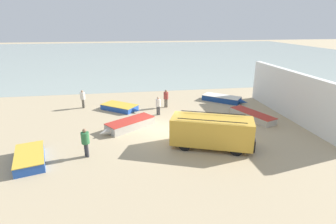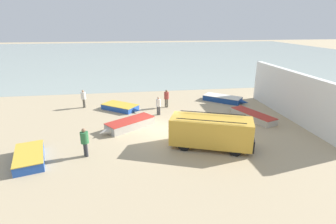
{
  "view_description": "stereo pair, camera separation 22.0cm",
  "coord_description": "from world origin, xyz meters",
  "px_view_note": "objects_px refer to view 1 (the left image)",
  "views": [
    {
      "loc": [
        -2.57,
        -18.04,
        7.75
      ],
      "look_at": [
        0.55,
        1.38,
        1.0
      ],
      "focal_mm": 28.0,
      "sensor_mm": 36.0,
      "label": 1
    },
    {
      "loc": [
        -2.36,
        -18.07,
        7.75
      ],
      "look_at": [
        0.55,
        1.38,
        1.0
      ],
      "focal_mm": 28.0,
      "sensor_mm": 36.0,
      "label": 2
    }
  ],
  "objects_px": {
    "parked_van": "(212,131)",
    "fishing_rowboat_3": "(120,107)",
    "fishing_rowboat_1": "(223,99)",
    "fisherman_3": "(158,104)",
    "fisherman_2": "(166,97)",
    "fishing_rowboat_2": "(251,115)",
    "fisherman_0": "(83,97)",
    "fishing_rowboat_0": "(129,124)",
    "fisherman_1": "(85,140)",
    "fishing_rowboat_4": "(30,157)"
  },
  "relations": [
    {
      "from": "parked_van",
      "to": "fishing_rowboat_3",
      "type": "height_order",
      "value": "parked_van"
    },
    {
      "from": "fishing_rowboat_1",
      "to": "fisherman_3",
      "type": "relative_size",
      "value": 2.56
    },
    {
      "from": "fisherman_2",
      "to": "fisherman_3",
      "type": "xyz_separation_m",
      "value": [
        -1.0,
        -2.06,
        -0.05
      ]
    },
    {
      "from": "fishing_rowboat_2",
      "to": "fisherman_3",
      "type": "height_order",
      "value": "fisherman_3"
    },
    {
      "from": "fishing_rowboat_2",
      "to": "fisherman_0",
      "type": "bearing_deg",
      "value": 49.41
    },
    {
      "from": "fishing_rowboat_0",
      "to": "fisherman_2",
      "type": "height_order",
      "value": "fisherman_2"
    },
    {
      "from": "fishing_rowboat_1",
      "to": "fisherman_2",
      "type": "xyz_separation_m",
      "value": [
        -6.1,
        -1.02,
        0.74
      ]
    },
    {
      "from": "fishing_rowboat_1",
      "to": "fisherman_3",
      "type": "xyz_separation_m",
      "value": [
        -7.1,
        -3.08,
        0.69
      ]
    },
    {
      "from": "fishing_rowboat_2",
      "to": "fisherman_1",
      "type": "height_order",
      "value": "fisherman_1"
    },
    {
      "from": "fishing_rowboat_2",
      "to": "fisherman_0",
      "type": "relative_size",
      "value": 2.91
    },
    {
      "from": "fisherman_2",
      "to": "fishing_rowboat_4",
      "type": "bearing_deg",
      "value": -31.47
    },
    {
      "from": "fishing_rowboat_1",
      "to": "fishing_rowboat_3",
      "type": "xyz_separation_m",
      "value": [
        -10.44,
        -1.11,
        -0.04
      ]
    },
    {
      "from": "fishing_rowboat_3",
      "to": "fishing_rowboat_2",
      "type": "bearing_deg",
      "value": 17.26
    },
    {
      "from": "fishing_rowboat_0",
      "to": "fisherman_2",
      "type": "relative_size",
      "value": 2.55
    },
    {
      "from": "parked_van",
      "to": "fisherman_0",
      "type": "xyz_separation_m",
      "value": [
        -9.44,
        10.0,
        -0.09
      ]
    },
    {
      "from": "fishing_rowboat_2",
      "to": "fisherman_1",
      "type": "relative_size",
      "value": 2.74
    },
    {
      "from": "fishing_rowboat_0",
      "to": "fisherman_2",
      "type": "bearing_deg",
      "value": -161.88
    },
    {
      "from": "fishing_rowboat_0",
      "to": "fisherman_3",
      "type": "bearing_deg",
      "value": -168.38
    },
    {
      "from": "fishing_rowboat_0",
      "to": "fishing_rowboat_2",
      "type": "height_order",
      "value": "fishing_rowboat_0"
    },
    {
      "from": "fishing_rowboat_1",
      "to": "fisherman_3",
      "type": "distance_m",
      "value": 7.77
    },
    {
      "from": "fishing_rowboat_4",
      "to": "fisherman_1",
      "type": "xyz_separation_m",
      "value": [
        3.22,
        0.07,
        0.81
      ]
    },
    {
      "from": "fisherman_2",
      "to": "fisherman_3",
      "type": "height_order",
      "value": "fisherman_2"
    },
    {
      "from": "fishing_rowboat_0",
      "to": "fisherman_3",
      "type": "height_order",
      "value": "fisherman_3"
    },
    {
      "from": "fishing_rowboat_3",
      "to": "fishing_rowboat_4",
      "type": "xyz_separation_m",
      "value": [
        -5.12,
        -8.92,
        0.04
      ]
    },
    {
      "from": "fishing_rowboat_1",
      "to": "fisherman_0",
      "type": "height_order",
      "value": "fisherman_0"
    },
    {
      "from": "fishing_rowboat_2",
      "to": "fisherman_0",
      "type": "height_order",
      "value": "fisherman_0"
    },
    {
      "from": "fishing_rowboat_1",
      "to": "fisherman_1",
      "type": "xyz_separation_m",
      "value": [
        -12.34,
        -9.96,
        0.81
      ]
    },
    {
      "from": "fishing_rowboat_0",
      "to": "fishing_rowboat_4",
      "type": "bearing_deg",
      "value": 0.68
    },
    {
      "from": "parked_van",
      "to": "fishing_rowboat_3",
      "type": "relative_size",
      "value": 1.48
    },
    {
      "from": "fishing_rowboat_0",
      "to": "fisherman_3",
      "type": "xyz_separation_m",
      "value": [
        2.64,
        2.79,
        0.65
      ]
    },
    {
      "from": "fishing_rowboat_1",
      "to": "fishing_rowboat_3",
      "type": "bearing_deg",
      "value": -133.61
    },
    {
      "from": "fishing_rowboat_1",
      "to": "fishing_rowboat_3",
      "type": "distance_m",
      "value": 10.49
    },
    {
      "from": "fishing_rowboat_1",
      "to": "fisherman_1",
      "type": "distance_m",
      "value": 15.88
    },
    {
      "from": "fishing_rowboat_3",
      "to": "fisherman_3",
      "type": "xyz_separation_m",
      "value": [
        3.33,
        -1.96,
        0.72
      ]
    },
    {
      "from": "fisherman_0",
      "to": "fishing_rowboat_0",
      "type": "bearing_deg",
      "value": -92.65
    },
    {
      "from": "parked_van",
      "to": "fishing_rowboat_3",
      "type": "xyz_separation_m",
      "value": [
        -5.96,
        8.82,
        -0.87
      ]
    },
    {
      "from": "parked_van",
      "to": "fisherman_2",
      "type": "bearing_deg",
      "value": 121.51
    },
    {
      "from": "parked_van",
      "to": "fishing_rowboat_0",
      "type": "height_order",
      "value": "parked_van"
    },
    {
      "from": "fishing_rowboat_1",
      "to": "fishing_rowboat_4",
      "type": "distance_m",
      "value": 18.51
    },
    {
      "from": "parked_van",
      "to": "fishing_rowboat_2",
      "type": "relative_size",
      "value": 1.11
    },
    {
      "from": "fishing_rowboat_3",
      "to": "fisherman_0",
      "type": "bearing_deg",
      "value": -161.04
    },
    {
      "from": "fishing_rowboat_0",
      "to": "fisherman_1",
      "type": "distance_m",
      "value": 4.91
    },
    {
      "from": "fishing_rowboat_4",
      "to": "fisherman_0",
      "type": "relative_size",
      "value": 2.39
    },
    {
      "from": "parked_van",
      "to": "fisherman_2",
      "type": "xyz_separation_m",
      "value": [
        -1.62,
        8.92,
        -0.1
      ]
    },
    {
      "from": "fisherman_1",
      "to": "fisherman_3",
      "type": "xyz_separation_m",
      "value": [
        5.24,
        6.88,
        -0.12
      ]
    },
    {
      "from": "parked_van",
      "to": "fishing_rowboat_0",
      "type": "relative_size",
      "value": 1.27
    },
    {
      "from": "fishing_rowboat_2",
      "to": "parked_van",
      "type": "bearing_deg",
      "value": 112.53
    },
    {
      "from": "fisherman_1",
      "to": "fisherman_2",
      "type": "xyz_separation_m",
      "value": [
        6.24,
        8.94,
        -0.07
      ]
    },
    {
      "from": "fishing_rowboat_4",
      "to": "fisherman_0",
      "type": "distance_m",
      "value": 10.25
    },
    {
      "from": "fishing_rowboat_1",
      "to": "fisherman_2",
      "type": "bearing_deg",
      "value": -130.21
    }
  ]
}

